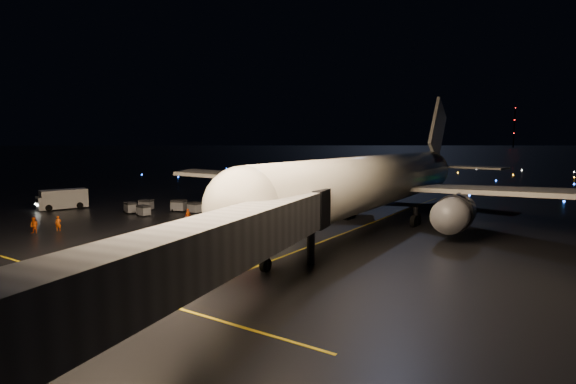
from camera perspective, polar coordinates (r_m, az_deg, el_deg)
name	(u,v)px	position (r m, az deg, el deg)	size (l,w,h in m)	color
ground	(522,157)	(331.12, 27.61, 3.95)	(2000.00, 2000.00, 0.00)	black
lane_centre	(336,236)	(50.78, 6.14, -5.60)	(0.25, 80.00, 0.02)	gold
lane_cross	(28,264)	(45.42, -30.13, -7.92)	(60.00, 0.25, 0.02)	gold
airliner	(387,152)	(60.91, 12.48, 4.98)	(64.64, 61.41, 18.32)	silver
pushback_tug	(177,274)	(34.62, -13.86, -10.04)	(3.74, 1.96, 1.78)	silver
belt_loader	(238,231)	(45.37, -6.41, -4.99)	(6.68, 1.82, 3.24)	silver
service_truck	(64,199)	(78.76, -26.58, -0.80)	(2.65, 8.39, 3.09)	silver
crew_a	(58,224)	(59.77, -27.15, -3.58)	(0.66, 0.43, 1.81)	#F8590B
crew_b	(34,225)	(59.47, -29.53, -3.72)	(0.92, 0.71, 1.89)	#F8590B
crew_c	(188,215)	(60.26, -12.58, -2.93)	(1.07, 0.44, 1.82)	#F8590B
safety_cone_0	(282,228)	(54.30, -0.75, -4.54)	(0.39, 0.39, 0.44)	#EF3600
safety_cone_1	(301,216)	(62.44, 1.70, -3.07)	(0.41, 0.41, 0.47)	#EF3600
safety_cone_2	(283,213)	(64.88, -0.65, -2.70)	(0.43, 0.43, 0.49)	#EF3600
safety_cone_3	(254,198)	(81.93, -4.38, -0.77)	(0.46, 0.46, 0.52)	#EF3600
radio_mast	(514,127)	(775.22, 26.79, 7.42)	(1.80, 1.80, 64.00)	black
taxiway_lights	(443,176)	(139.91, 19.10, 1.88)	(164.00, 92.00, 0.36)	black
baggage_cart_0	(179,206)	(69.81, -13.70, -1.70)	(2.06, 1.44, 1.75)	slate
baggage_cart_1	(144,211)	(66.95, -17.87, -2.28)	(1.80, 1.26, 1.53)	slate
baggage_cart_2	(194,208)	(67.66, -11.80, -1.98)	(1.89, 1.32, 1.60)	slate
baggage_cart_3	(130,208)	(70.19, -19.39, -1.89)	(1.92, 1.34, 1.63)	slate
baggage_cart_4	(146,205)	(72.33, -17.57, -1.58)	(1.94, 1.36, 1.65)	slate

